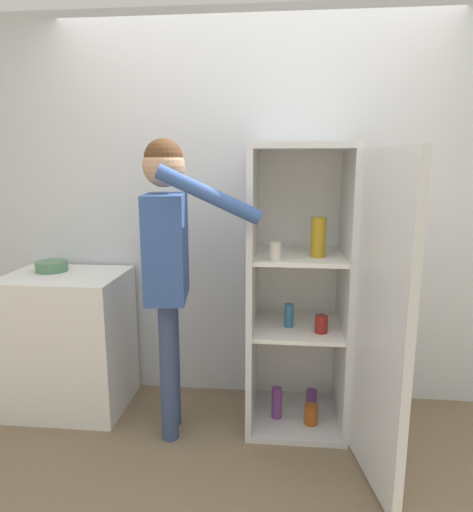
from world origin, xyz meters
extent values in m
plane|color=#7A664C|center=(0.00, 0.00, 0.00)|extent=(12.00, 12.00, 0.00)
cube|color=silver|center=(0.00, 0.98, 1.27)|extent=(7.00, 0.06, 2.55)
cube|color=silver|center=(0.30, 0.63, 0.02)|extent=(0.59, 0.61, 0.04)
cube|color=silver|center=(0.30, 0.63, 1.69)|extent=(0.59, 0.61, 0.04)
cube|color=white|center=(0.30, 0.91, 0.85)|extent=(0.59, 0.03, 1.64)
cube|color=silver|center=(0.03, 0.63, 0.85)|extent=(0.04, 0.61, 1.64)
cube|color=silver|center=(0.58, 0.63, 0.85)|extent=(0.03, 0.61, 1.64)
cube|color=white|center=(0.30, 0.63, 0.61)|extent=(0.52, 0.54, 0.02)
cube|color=white|center=(0.30, 0.63, 1.06)|extent=(0.52, 0.54, 0.02)
cube|color=silver|center=(0.68, 0.04, 0.85)|extent=(0.15, 0.59, 1.64)
cylinder|color=#B78C1E|center=(0.41, 0.55, 1.18)|extent=(0.08, 0.08, 0.23)
cylinder|color=#723884|center=(0.19, 0.56, 0.13)|extent=(0.06, 0.06, 0.20)
cylinder|color=maroon|center=(0.44, 0.51, 0.68)|extent=(0.08, 0.08, 0.10)
cylinder|color=beige|center=(0.17, 0.42, 1.12)|extent=(0.06, 0.06, 0.10)
cylinder|color=#723884|center=(0.41, 0.72, 0.09)|extent=(0.07, 0.07, 0.11)
cylinder|color=teal|center=(0.25, 0.59, 0.70)|extent=(0.05, 0.05, 0.14)
cylinder|color=#9E4C19|center=(0.40, 0.51, 0.10)|extent=(0.08, 0.08, 0.12)
cylinder|color=#384770|center=(-0.45, 0.49, 0.42)|extent=(0.10, 0.10, 0.84)
cylinder|color=#384770|center=(-0.43, 0.33, 0.42)|extent=(0.10, 0.10, 0.84)
cube|color=#335193|center=(-0.44, 0.41, 1.14)|extent=(0.26, 0.41, 0.59)
sphere|color=tan|center=(-0.44, 0.41, 1.58)|extent=(0.23, 0.23, 0.23)
sphere|color=#4C2D19|center=(-0.44, 0.41, 1.63)|extent=(0.21, 0.21, 0.21)
cylinder|color=#335193|center=(-0.47, 0.63, 1.11)|extent=(0.08, 0.08, 0.56)
cylinder|color=#335193|center=(-0.17, 0.23, 1.44)|extent=(0.55, 0.14, 0.31)
cube|color=white|center=(-1.18, 0.64, 0.45)|extent=(0.74, 0.58, 0.90)
cylinder|color=#517F5B|center=(-1.29, 0.72, 0.94)|extent=(0.20, 0.20, 0.07)
camera|label=1|loc=(0.20, -2.05, 1.60)|focal=32.00mm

